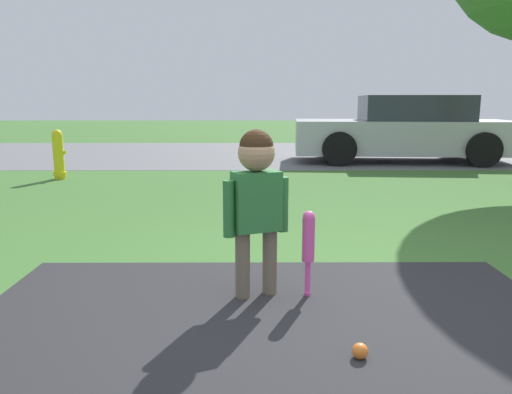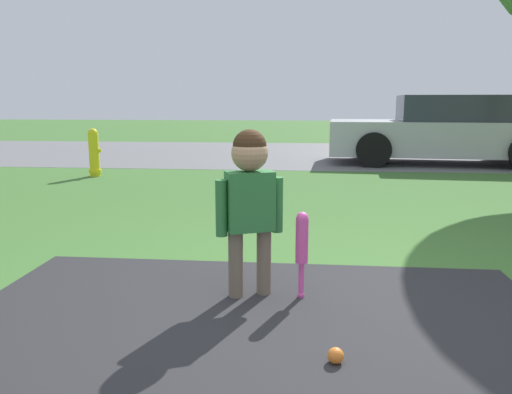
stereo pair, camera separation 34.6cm
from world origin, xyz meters
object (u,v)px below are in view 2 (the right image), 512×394
object	(u,v)px
child	(250,190)
fire_hydrant	(94,153)
parked_car	(444,132)
sports_ball	(336,356)
baseball_bat	(302,243)

from	to	relation	value
child	fire_hydrant	world-z (taller)	child
parked_car	sports_ball	bearing A→B (deg)	76.32
child	baseball_bat	distance (m)	0.46
child	parked_car	xyz separation A→B (m)	(3.06, 7.18, -0.05)
child	parked_car	distance (m)	7.80
baseball_bat	fire_hydrant	size ratio (longest dim) A/B	0.71
child	fire_hydrant	xyz separation A→B (m)	(-3.10, 4.88, -0.30)
parked_car	child	bearing A→B (deg)	71.07
sports_ball	fire_hydrant	world-z (taller)	fire_hydrant
sports_ball	fire_hydrant	bearing A→B (deg)	122.34
fire_hydrant	parked_car	world-z (taller)	parked_car
sports_ball	parked_car	world-z (taller)	parked_car
child	sports_ball	size ratio (longest dim) A/B	13.50
fire_hydrant	parked_car	size ratio (longest dim) A/B	0.18
baseball_bat	fire_hydrant	bearing A→B (deg)	125.00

